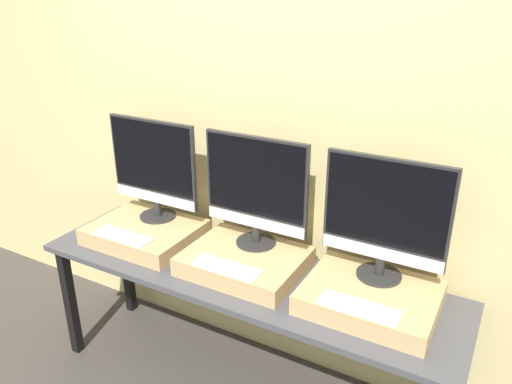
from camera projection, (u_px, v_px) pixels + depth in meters
name	position (u px, v px, depth m)	size (l,w,h in m)	color
wall_back	(278.00, 133.00, 2.44)	(8.00, 0.04, 2.60)	#DBC684
workbench	(242.00, 284.00, 2.41)	(2.09, 0.58, 0.71)	#47474C
wooden_riser_left	(145.00, 232.00, 2.67)	(0.55, 0.44, 0.09)	tan
monitor_left	(154.00, 166.00, 2.62)	(0.53, 0.20, 0.55)	#282828
keyboard_left	(123.00, 236.00, 2.52)	(0.32, 0.10, 0.01)	silver
wooden_riser_center	(245.00, 261.00, 2.39)	(0.55, 0.44, 0.09)	tan
monitor_center	(256.00, 188.00, 2.35)	(0.53, 0.20, 0.55)	#282828
keyboard_center	(227.00, 267.00, 2.24)	(0.32, 0.10, 0.01)	silver
wooden_riser_right	(370.00, 297.00, 2.11)	(0.55, 0.44, 0.09)	tan
monitor_right	(385.00, 216.00, 2.07)	(0.53, 0.20, 0.55)	#282828
keyboard_right	(359.00, 307.00, 1.97)	(0.32, 0.10, 0.01)	silver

